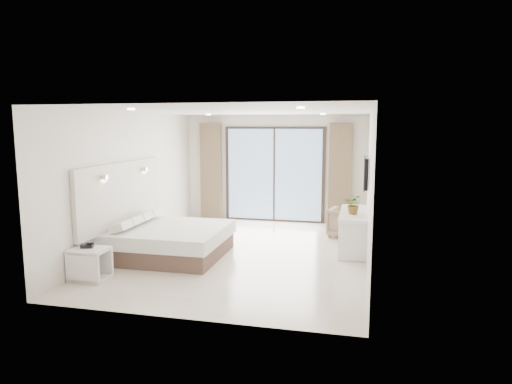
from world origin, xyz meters
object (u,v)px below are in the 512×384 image
console_desk (354,222)px  armchair (346,221)px  nightstand (90,264)px  bed (170,241)px

console_desk → armchair: bearing=99.8°
nightstand → console_desk: (4.04, 2.72, 0.31)m
bed → armchair: size_ratio=2.85×
bed → console_desk: console_desk is taller
nightstand → armchair: (3.85, 3.82, 0.10)m
bed → console_desk: 3.56m
console_desk → bed: bearing=-160.4°
bed → nightstand: size_ratio=3.55×
armchair → console_desk: bearing=-158.8°
nightstand → console_desk: size_ratio=0.33×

